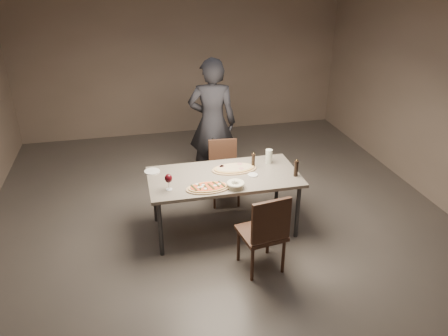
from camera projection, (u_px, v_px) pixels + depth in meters
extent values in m
plane|color=#57504B|center=(224.00, 228.00, 5.54)|extent=(7.00, 7.00, 0.00)
plane|color=gray|center=(181.00, 59.00, 7.99)|extent=(6.00, 0.00, 6.00)
cube|color=slate|center=(224.00, 177.00, 5.22)|extent=(1.80, 0.90, 0.04)
cylinder|color=#333335|center=(160.00, 229.00, 4.90)|extent=(0.05, 0.05, 0.71)
cylinder|color=#333335|center=(297.00, 212.00, 5.23)|extent=(0.05, 0.05, 0.71)
cylinder|color=#333335|center=(155.00, 197.00, 5.55)|extent=(0.05, 0.05, 0.71)
cylinder|color=#333335|center=(277.00, 183.00, 5.88)|extent=(0.05, 0.05, 0.71)
ellipsoid|color=white|center=(199.00, 187.00, 4.87)|extent=(0.04, 0.04, 0.01)
ellipsoid|color=white|center=(202.00, 186.00, 4.88)|extent=(0.04, 0.04, 0.01)
ellipsoid|color=white|center=(215.00, 185.00, 4.91)|extent=(0.04, 0.04, 0.01)
ellipsoid|color=white|center=(203.00, 185.00, 4.92)|extent=(0.04, 0.04, 0.01)
ellipsoid|color=white|center=(219.00, 184.00, 4.94)|extent=(0.04, 0.04, 0.01)
ellipsoid|color=white|center=(197.00, 184.00, 4.94)|extent=(0.04, 0.04, 0.01)
ellipsoid|color=white|center=(206.00, 188.00, 4.84)|extent=(0.04, 0.04, 0.01)
cube|color=#223014|center=(194.00, 188.00, 4.87)|extent=(0.06, 0.14, 0.01)
cube|color=#223014|center=(199.00, 187.00, 4.89)|extent=(0.02, 0.14, 0.01)
cube|color=#223014|center=(205.00, 186.00, 4.89)|extent=(0.04, 0.14, 0.01)
cube|color=#223014|center=(211.00, 186.00, 4.90)|extent=(0.06, 0.14, 0.01)
cube|color=#223014|center=(216.00, 184.00, 4.94)|extent=(0.07, 0.14, 0.01)
cube|color=#223014|center=(222.00, 184.00, 4.95)|extent=(0.06, 0.14, 0.01)
cylinder|color=tan|center=(222.00, 166.00, 5.36)|extent=(0.07, 0.07, 0.00)
cylinder|color=tan|center=(240.00, 164.00, 5.42)|extent=(0.07, 0.07, 0.00)
cylinder|color=tan|center=(241.00, 168.00, 5.31)|extent=(0.07, 0.07, 0.00)
cylinder|color=tan|center=(221.00, 166.00, 5.37)|extent=(0.07, 0.07, 0.00)
cylinder|color=beige|center=(236.00, 185.00, 4.92)|extent=(0.18, 0.18, 0.07)
torus|color=beige|center=(236.00, 183.00, 4.91)|extent=(0.21, 0.21, 0.03)
cube|color=#A27542|center=(238.00, 184.00, 4.92)|extent=(0.06, 0.05, 0.04)
cube|color=#A27542|center=(236.00, 183.00, 4.94)|extent=(0.07, 0.07, 0.04)
cube|color=#A27542|center=(234.00, 184.00, 4.92)|extent=(0.07, 0.07, 0.04)
cube|color=#A27542|center=(234.00, 185.00, 4.90)|extent=(0.07, 0.06, 0.04)
cube|color=#A27542|center=(237.00, 185.00, 4.90)|extent=(0.05, 0.06, 0.04)
cylinder|color=white|center=(253.00, 175.00, 5.21)|extent=(0.12, 0.12, 0.01)
cylinder|color=#96A13B|center=(253.00, 175.00, 5.21)|extent=(0.08, 0.08, 0.00)
cylinder|color=black|center=(253.00, 161.00, 5.39)|extent=(0.04, 0.04, 0.16)
cylinder|color=black|center=(253.00, 155.00, 5.35)|extent=(0.05, 0.05, 0.02)
sphere|color=gold|center=(253.00, 154.00, 5.34)|extent=(0.02, 0.02, 0.02)
cylinder|color=black|center=(296.00, 169.00, 5.17)|extent=(0.05, 0.05, 0.18)
cylinder|color=black|center=(297.00, 162.00, 5.12)|extent=(0.06, 0.06, 0.02)
sphere|color=gold|center=(297.00, 160.00, 5.11)|extent=(0.02, 0.02, 0.02)
cylinder|color=silver|center=(269.00, 156.00, 5.49)|extent=(0.09, 0.09, 0.18)
cylinder|color=silver|center=(169.00, 189.00, 4.90)|extent=(0.07, 0.07, 0.01)
cylinder|color=silver|center=(169.00, 185.00, 4.88)|extent=(0.01, 0.01, 0.09)
ellipsoid|color=#420910|center=(168.00, 178.00, 4.84)|extent=(0.09, 0.09, 0.10)
cylinder|color=white|center=(152.00, 171.00, 5.30)|extent=(0.19, 0.19, 0.01)
cube|color=#3E261A|center=(261.00, 233.00, 4.68)|extent=(0.51, 0.51, 0.04)
cylinder|color=#3E261A|center=(252.00, 264.00, 4.57)|extent=(0.04, 0.04, 0.42)
cylinder|color=#3E261A|center=(283.00, 256.00, 4.69)|extent=(0.04, 0.04, 0.42)
cylinder|color=#3E261A|center=(238.00, 245.00, 4.87)|extent=(0.04, 0.04, 0.42)
cylinder|color=#3E261A|center=(268.00, 238.00, 4.99)|extent=(0.04, 0.04, 0.42)
cube|color=#3E261A|center=(271.00, 221.00, 4.39)|extent=(0.43, 0.11, 0.47)
cube|color=#3E261A|center=(225.00, 176.00, 5.98)|extent=(0.44, 0.44, 0.04)
cylinder|color=#3E261A|center=(234.00, 183.00, 6.24)|extent=(0.03, 0.03, 0.38)
cylinder|color=#3E261A|center=(211.00, 184.00, 6.20)|extent=(0.03, 0.03, 0.38)
cylinder|color=#3E261A|center=(239.00, 194.00, 5.95)|extent=(0.03, 0.03, 0.38)
cylinder|color=#3E261A|center=(214.00, 196.00, 5.90)|extent=(0.03, 0.03, 0.38)
cube|color=#3E261A|center=(223.00, 154.00, 6.03)|extent=(0.39, 0.06, 0.43)
imported|color=black|center=(212.00, 123.00, 6.29)|extent=(0.77, 0.60, 1.89)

